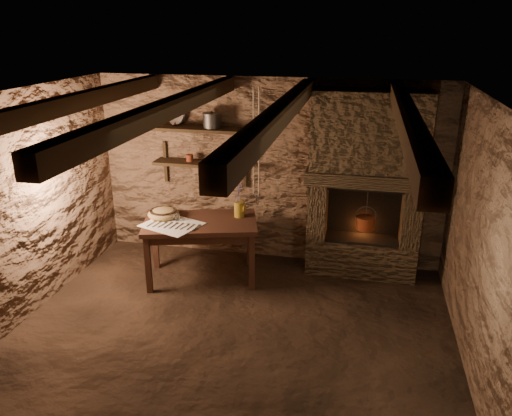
% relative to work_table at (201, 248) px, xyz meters
% --- Properties ---
extents(floor, '(4.50, 4.50, 0.00)m').
position_rel_work_table_xyz_m(floor, '(0.67, -1.18, -0.42)').
color(floor, black).
rests_on(floor, ground).
extents(back_wall, '(4.50, 0.04, 2.40)m').
position_rel_work_table_xyz_m(back_wall, '(0.67, 0.82, 0.78)').
color(back_wall, '#4C3323').
rests_on(back_wall, floor).
extents(front_wall, '(4.50, 0.04, 2.40)m').
position_rel_work_table_xyz_m(front_wall, '(0.67, -3.18, 0.78)').
color(front_wall, '#4C3323').
rests_on(front_wall, floor).
extents(left_wall, '(0.04, 4.00, 2.40)m').
position_rel_work_table_xyz_m(left_wall, '(-1.58, -1.18, 0.78)').
color(left_wall, '#4C3323').
rests_on(left_wall, floor).
extents(right_wall, '(0.04, 4.00, 2.40)m').
position_rel_work_table_xyz_m(right_wall, '(2.92, -1.18, 0.78)').
color(right_wall, '#4C3323').
rests_on(right_wall, floor).
extents(ceiling, '(4.50, 4.00, 0.04)m').
position_rel_work_table_xyz_m(ceiling, '(0.67, -1.18, 1.98)').
color(ceiling, black).
rests_on(ceiling, back_wall).
extents(beam_far_left, '(0.14, 3.95, 0.16)m').
position_rel_work_table_xyz_m(beam_far_left, '(-0.83, -1.18, 1.89)').
color(beam_far_left, black).
rests_on(beam_far_left, ceiling).
extents(beam_mid_left, '(0.14, 3.95, 0.16)m').
position_rel_work_table_xyz_m(beam_mid_left, '(0.17, -1.18, 1.89)').
color(beam_mid_left, black).
rests_on(beam_mid_left, ceiling).
extents(beam_mid_right, '(0.14, 3.95, 0.16)m').
position_rel_work_table_xyz_m(beam_mid_right, '(1.17, -1.18, 1.89)').
color(beam_mid_right, black).
rests_on(beam_mid_right, ceiling).
extents(beam_far_right, '(0.14, 3.95, 0.16)m').
position_rel_work_table_xyz_m(beam_far_right, '(2.17, -1.18, 1.89)').
color(beam_far_right, black).
rests_on(beam_far_right, ceiling).
extents(shelf_lower, '(1.25, 0.30, 0.04)m').
position_rel_work_table_xyz_m(shelf_lower, '(-0.18, 0.66, 0.88)').
color(shelf_lower, black).
rests_on(shelf_lower, back_wall).
extents(shelf_upper, '(1.25, 0.30, 0.04)m').
position_rel_work_table_xyz_m(shelf_upper, '(-0.18, 0.66, 1.33)').
color(shelf_upper, black).
rests_on(shelf_upper, back_wall).
extents(hearth, '(1.43, 0.51, 2.30)m').
position_rel_work_table_xyz_m(hearth, '(1.92, 0.58, 0.81)').
color(hearth, '#3D2E1E').
rests_on(hearth, floor).
extents(work_table, '(1.51, 1.11, 0.77)m').
position_rel_work_table_xyz_m(work_table, '(0.00, 0.00, 0.00)').
color(work_table, black).
rests_on(work_table, floor).
extents(linen_cloth, '(0.77, 0.70, 0.01)m').
position_rel_work_table_xyz_m(linen_cloth, '(-0.28, -0.19, 0.36)').
color(linen_cloth, white).
rests_on(linen_cloth, work_table).
extents(pewter_cutlery_row, '(0.57, 0.38, 0.01)m').
position_rel_work_table_xyz_m(pewter_cutlery_row, '(-0.28, -0.21, 0.37)').
color(pewter_cutlery_row, gray).
rests_on(pewter_cutlery_row, linen_cloth).
extents(drinking_glasses, '(0.20, 0.06, 0.08)m').
position_rel_work_table_xyz_m(drinking_glasses, '(-0.26, -0.07, 0.40)').
color(drinking_glasses, silver).
rests_on(drinking_glasses, linen_cloth).
extents(stoneware_jug, '(0.16, 0.16, 0.44)m').
position_rel_work_table_xyz_m(stoneware_jug, '(0.43, 0.24, 0.54)').
color(stoneware_jug, olive).
rests_on(stoneware_jug, work_table).
extents(wooden_bowl, '(0.41, 0.41, 0.13)m').
position_rel_work_table_xyz_m(wooden_bowl, '(-0.48, 0.02, 0.40)').
color(wooden_bowl, '#A68148').
rests_on(wooden_bowl, work_table).
extents(iron_stockpot, '(0.28, 0.28, 0.17)m').
position_rel_work_table_xyz_m(iron_stockpot, '(-0.02, 0.66, 1.44)').
color(iron_stockpot, '#2F2C29').
rests_on(iron_stockpot, shelf_upper).
extents(tin_pan, '(0.27, 0.18, 0.25)m').
position_rel_work_table_xyz_m(tin_pan, '(-0.53, 0.76, 1.48)').
color(tin_pan, '#9E9D98').
rests_on(tin_pan, shelf_upper).
extents(small_kettle, '(0.14, 0.11, 0.15)m').
position_rel_work_table_xyz_m(small_kettle, '(0.02, 0.66, 0.95)').
color(small_kettle, '#9E9D98').
rests_on(small_kettle, shelf_lower).
extents(rusty_tin, '(0.11, 0.11, 0.09)m').
position_rel_work_table_xyz_m(rusty_tin, '(-0.34, 0.66, 0.95)').
color(rusty_tin, '#5C2012').
rests_on(rusty_tin, shelf_lower).
extents(red_pot, '(0.26, 0.26, 0.54)m').
position_rel_work_table_xyz_m(red_pot, '(1.95, 0.54, 0.30)').
color(red_pot, maroon).
rests_on(red_pot, hearth).
extents(hanging_ropes, '(0.08, 0.08, 1.20)m').
position_rel_work_table_xyz_m(hanging_ropes, '(0.72, -0.13, 1.38)').
color(hanging_ropes, '#CAAF8E').
rests_on(hanging_ropes, ceiling).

